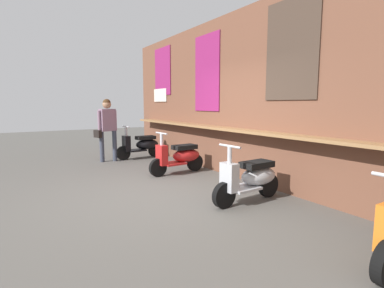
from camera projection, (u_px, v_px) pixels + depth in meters
The scene contains 6 objects.
ground_plane at pixel (161, 194), 5.29m from camera, with size 29.58×29.58×0.00m, color #56544F.
market_stall_facade at pixel (249, 96), 6.11m from camera, with size 10.57×0.61×3.49m.
scooter_black at pixel (142, 145), 8.76m from camera, with size 0.46×1.40×0.97m.
scooter_red at pixel (180, 157), 6.83m from camera, with size 0.48×1.40×0.97m.
scooter_silver at pixel (251, 178), 4.85m from camera, with size 0.48×1.40×0.97m.
shopper_with_handbag at pixel (107, 123), 8.16m from camera, with size 0.41×0.67×1.72m.
Camera 1 is at (4.65, -2.23, 1.58)m, focal length 27.95 mm.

